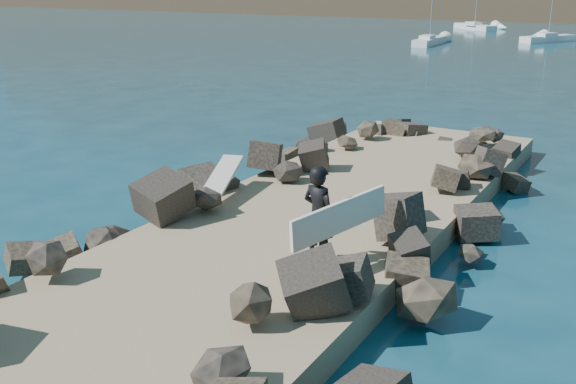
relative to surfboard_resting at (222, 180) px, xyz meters
The scene contains 9 objects.
ground 2.88m from the surfboard_resting, ahead, with size 800.00×800.00×0.00m, color #0F384C.
jetty 3.53m from the surfboard_resting, 39.14° to the right, with size 6.00×26.00×0.60m, color #8C7759.
riprap_left 1.78m from the surfboard_resting, 97.43° to the right, with size 2.60×22.00×1.00m, color black.
riprap_right 5.85m from the surfboard_resting, 16.77° to the right, with size 2.60×22.00×1.00m, color black.
surfboard_resting is the anchor object (origin of this frame).
surfer_with_board 4.85m from the surfboard_resting, 30.04° to the right, with size 1.29×2.39×2.01m.
sailboat_b 57.96m from the surfboard_resting, 91.79° to the left, with size 4.65×6.51×8.10m.
sailboat_a 50.32m from the surfboard_resting, 102.88° to the left, with size 1.73×6.80×8.17m.
sailboat_e 73.01m from the surfboard_resting, 100.31° to the left, with size 6.51×5.95×8.72m.
Camera 1 is at (6.86, -12.52, 5.93)m, focal length 40.00 mm.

